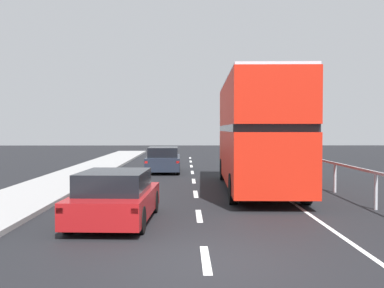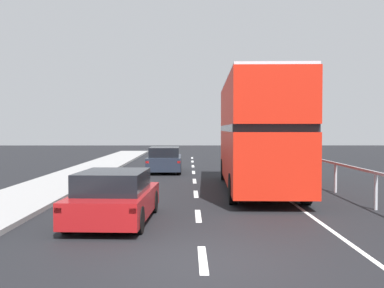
% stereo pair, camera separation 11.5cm
% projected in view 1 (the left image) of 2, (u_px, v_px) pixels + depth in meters
% --- Properties ---
extents(ground_plane, '(75.13, 120.00, 0.10)m').
position_uv_depth(ground_plane, '(206.00, 261.00, 8.69)').
color(ground_plane, black).
extents(lane_paint_markings, '(3.29, 46.00, 0.01)m').
position_uv_depth(lane_paint_markings, '(247.00, 193.00, 17.56)').
color(lane_paint_markings, silver).
rests_on(lane_paint_markings, ground).
extents(bridge_side_railing, '(0.10, 42.00, 1.16)m').
position_uv_depth(bridge_side_railing, '(335.00, 168.00, 17.72)').
color(bridge_side_railing, '#B3B5BC').
rests_on(bridge_side_railing, ground).
extents(double_decker_bus_red, '(2.89, 10.18, 4.38)m').
position_uv_depth(double_decker_bus_red, '(257.00, 131.00, 18.35)').
color(double_decker_bus_red, red).
rests_on(double_decker_bus_red, ground).
extents(hatchback_car_near, '(2.04, 4.23, 1.35)m').
position_uv_depth(hatchback_car_near, '(115.00, 197.00, 12.05)').
color(hatchback_car_near, maroon).
rests_on(hatchback_car_near, ground).
extents(sedan_car_ahead, '(1.93, 4.60, 1.41)m').
position_uv_depth(sedan_car_ahead, '(163.00, 160.00, 26.19)').
color(sedan_car_ahead, '#1F2634').
rests_on(sedan_car_ahead, ground).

